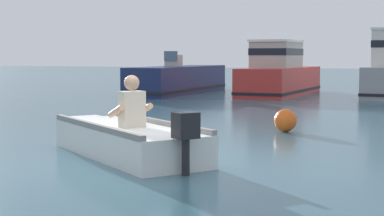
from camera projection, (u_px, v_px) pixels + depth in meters
ground_plane at (149, 160)px, 8.45m from camera, size 120.00×120.00×0.00m
rowboat_with_person at (126, 139)px, 8.81m from camera, size 3.30×2.77×1.19m
moored_boat_navy at (179, 80)px, 23.14m from camera, size 1.61×6.55×1.62m
moored_boat_red at (279, 74)px, 22.17m from camera, size 2.04×5.65×2.01m
mooring_buoy at (285, 120)px, 11.53m from camera, size 0.44×0.44×0.44m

